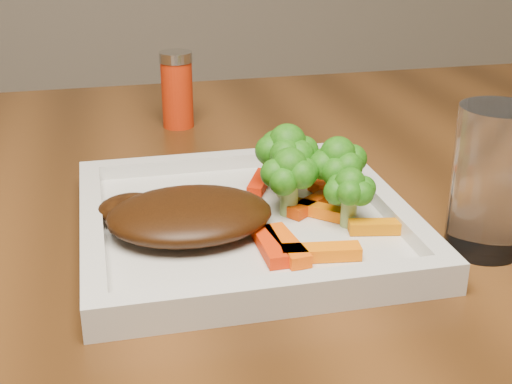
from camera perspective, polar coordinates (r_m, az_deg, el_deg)
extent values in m
cube|color=silver|center=(0.61, -0.92, -2.77)|extent=(0.27, 0.27, 0.01)
ellipsoid|color=#371A08|center=(0.58, -5.33, -1.83)|extent=(0.14, 0.11, 0.03)
cube|color=#FF7104|center=(0.54, 5.22, -4.83)|extent=(0.06, 0.02, 0.01)
cube|color=orange|center=(0.59, 9.81, -2.76)|extent=(0.05, 0.02, 0.01)
cube|color=red|center=(0.55, 1.11, -4.35)|extent=(0.02, 0.06, 0.01)
cube|color=#FF4204|center=(0.67, 6.51, 0.93)|extent=(0.06, 0.04, 0.01)
cube|color=red|center=(0.66, 0.28, 0.74)|extent=(0.03, 0.05, 0.01)
cube|color=#FF6E04|center=(0.61, 4.97, -1.46)|extent=(0.04, 0.04, 0.01)
cube|color=#CB3903|center=(0.62, 4.34, -1.05)|extent=(0.05, 0.04, 0.01)
cylinder|color=red|center=(0.87, -6.33, 8.13)|extent=(0.04, 0.04, 0.09)
cylinder|color=white|center=(0.59, 18.29, 0.87)|extent=(0.07, 0.07, 0.12)
cube|color=#FF5604|center=(0.55, 2.47, -4.29)|extent=(0.02, 0.06, 0.01)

